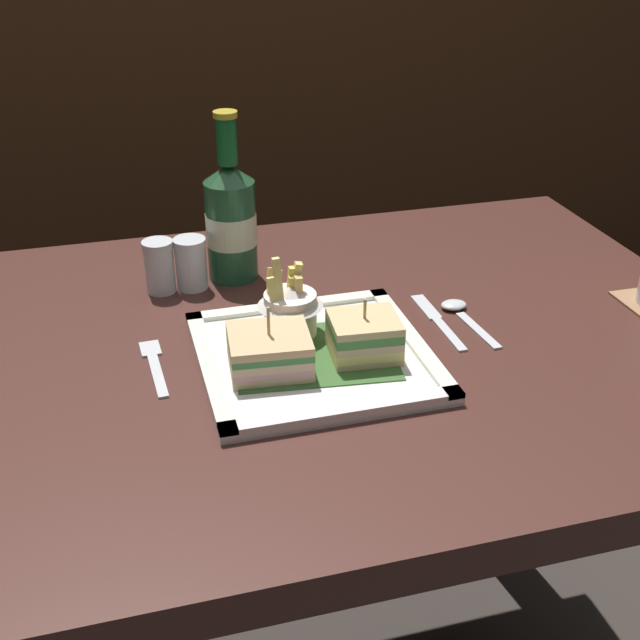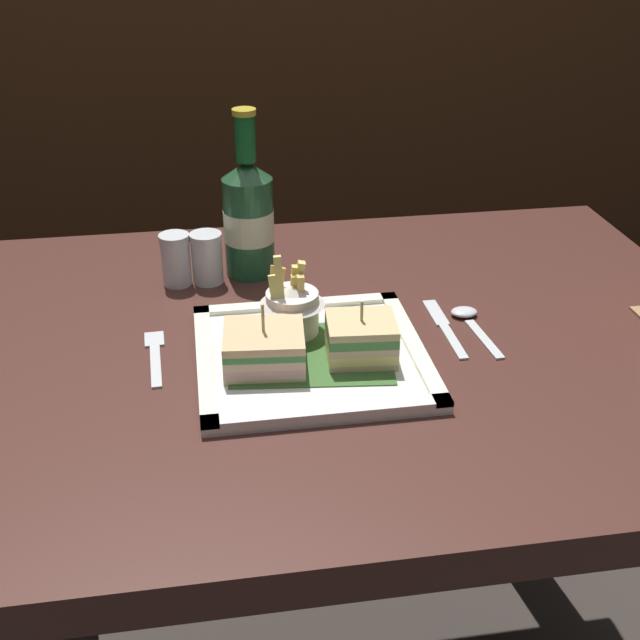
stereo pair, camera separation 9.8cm
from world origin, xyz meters
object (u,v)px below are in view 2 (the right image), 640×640
object	(u,v)px
square_plate	(311,356)
sandwich_half_right	(361,339)
pepper_shaker	(207,261)
dining_table	(328,437)
sandwich_half_left	(264,348)
fries_cup	(292,304)
fork	(155,355)
knife	(443,325)
beer_bottle	(248,216)
spoon	(469,319)
salt_shaker	(176,263)

from	to	relation	value
square_plate	sandwich_half_right	world-z (taller)	sandwich_half_right
pepper_shaker	dining_table	bearing A→B (deg)	-52.32
square_plate	sandwich_half_left	world-z (taller)	sandwich_half_left
square_plate	fries_cup	distance (m)	0.07
pepper_shaker	sandwich_half_left	bearing A→B (deg)	-77.96
dining_table	square_plate	distance (m)	0.17
fork	knife	xyz separation A→B (m)	(0.37, 0.02, -0.00)
pepper_shaker	fork	bearing A→B (deg)	-110.15
square_plate	knife	bearing A→B (deg)	17.63
beer_bottle	pepper_shaker	size ratio (longest dim) A/B	3.25
knife	fries_cup	bearing A→B (deg)	-179.09
fork	sandwich_half_left	bearing A→B (deg)	-25.05
dining_table	pepper_shaker	size ratio (longest dim) A/B	14.34
dining_table	knife	xyz separation A→B (m)	(0.15, 0.00, 0.16)
dining_table	pepper_shaker	xyz separation A→B (m)	(-0.14, 0.19, 0.19)
knife	spoon	world-z (taller)	spoon
fries_cup	spoon	world-z (taller)	fries_cup
sandwich_half_left	beer_bottle	bearing A→B (deg)	88.42
sandwich_half_right	spoon	bearing A→B (deg)	26.66
beer_bottle	fries_cup	bearing A→B (deg)	-80.62
fork	pepper_shaker	distance (m)	0.21
spoon	square_plate	bearing A→B (deg)	-163.70
sandwich_half_left	spoon	bearing A→B (deg)	16.38
fries_cup	knife	size ratio (longest dim) A/B	0.69
fork	pepper_shaker	xyz separation A→B (m)	(0.07, 0.20, 0.03)
beer_bottle	knife	bearing A→B (deg)	-41.44
spoon	dining_table	bearing A→B (deg)	-177.39
sandwich_half_right	knife	size ratio (longest dim) A/B	0.55
spoon	salt_shaker	distance (m)	0.42
sandwich_half_right	sandwich_half_left	bearing A→B (deg)	-180.00
fries_cup	spoon	xyz separation A→B (m)	(0.23, 0.01, -0.05)
square_plate	salt_shaker	bearing A→B (deg)	122.88
sandwich_half_left	fries_cup	size ratio (longest dim) A/B	0.93
fries_cup	beer_bottle	size ratio (longest dim) A/B	0.45
knife	salt_shaker	world-z (taller)	salt_shaker
sandwich_half_right	fries_cup	world-z (taller)	fries_cup
sandwich_half_right	knife	world-z (taller)	sandwich_half_right
dining_table	square_plate	world-z (taller)	square_plate
beer_bottle	knife	xyz separation A→B (m)	(0.23, -0.20, -0.09)
square_plate	fork	distance (m)	0.19
sandwich_half_right	knife	xyz separation A→B (m)	(0.13, 0.08, -0.03)
sandwich_half_left	fries_cup	xyz separation A→B (m)	(0.04, 0.07, 0.02)
fries_cup	fork	size ratio (longest dim) A/B	0.82
sandwich_half_left	sandwich_half_right	world-z (taller)	sandwich_half_left
sandwich_half_left	pepper_shaker	bearing A→B (deg)	102.04
dining_table	sandwich_half_left	distance (m)	0.22
knife	salt_shaker	xyz separation A→B (m)	(-0.34, 0.18, 0.03)
knife	spoon	size ratio (longest dim) A/B	1.20
dining_table	spoon	size ratio (longest dim) A/B	8.16
square_plate	sandwich_half_left	bearing A→B (deg)	-163.31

